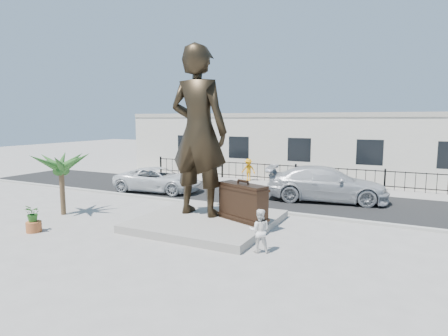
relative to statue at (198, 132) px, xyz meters
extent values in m
plane|color=#9E9991|center=(1.08, -1.82, -3.77)|extent=(100.00, 100.00, 0.00)
cube|color=black|center=(1.08, 6.18, -3.76)|extent=(40.00, 7.00, 0.01)
cube|color=#A5A399|center=(1.08, 2.68, -3.71)|extent=(40.00, 0.25, 0.12)
cube|color=#9E9991|center=(1.08, 10.18, -3.76)|extent=(40.00, 2.50, 0.02)
cube|color=gray|center=(0.58, -0.32, -3.62)|extent=(5.20, 5.20, 0.30)
cube|color=black|center=(1.08, 10.98, -3.17)|extent=(22.00, 0.10, 1.20)
cube|color=silver|center=(1.08, 15.18, -1.57)|extent=(28.00, 7.00, 4.40)
imported|color=black|center=(0.00, 0.00, 0.00)|extent=(2.54, 1.68, 6.93)
cube|color=black|center=(2.06, -0.13, -2.73)|extent=(2.19, 1.39, 1.47)
imported|color=white|center=(3.62, -2.36, -3.05)|extent=(0.84, 0.74, 1.42)
imported|color=silver|center=(-5.42, 4.51, -3.04)|extent=(5.40, 3.05, 1.42)
imported|color=#B2B4B7|center=(4.00, 6.37, -2.86)|extent=(6.52, 3.58, 1.79)
imported|color=orange|center=(-2.12, 10.44, -2.98)|extent=(1.02, 0.63, 1.53)
cylinder|color=#A5572B|center=(-4.87, -4.15, -3.57)|extent=(0.56, 0.56, 0.40)
imported|color=#27621F|center=(-4.87, -4.15, -3.04)|extent=(0.70, 0.64, 0.66)
camera|label=1|loc=(7.78, -13.32, 0.52)|focal=30.00mm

